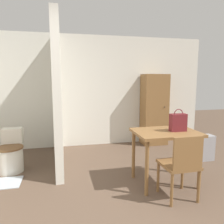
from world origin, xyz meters
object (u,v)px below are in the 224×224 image
toilet (11,155)px  dining_table (166,139)px  space_heater (206,147)px  wooden_chair (181,164)px  handbag (178,122)px  wooden_cabinet (154,110)px

toilet → dining_table: bearing=-23.3°
space_heater → wooden_chair: bearing=-135.9°
dining_table → toilet: (-2.31, 0.99, -0.40)m
toilet → handbag: 2.75m
handbag → wooden_cabinet: size_ratio=0.20×
toilet → handbag: bearing=-22.6°
wooden_chair → wooden_cabinet: 2.51m
toilet → wooden_cabinet: size_ratio=0.41×
toilet → handbag: (2.47, -1.03, 0.64)m
space_heater → wooden_cabinet: bearing=113.7°
dining_table → wooden_cabinet: 2.05m
toilet → wooden_cabinet: (2.97, 0.94, 0.55)m
toilet → wooden_chair: bearing=-32.4°
toilet → handbag: handbag is taller
dining_table → handbag: size_ratio=2.81×
dining_table → handbag: bearing=-12.5°
wooden_chair → handbag: 0.64m
handbag → space_heater: handbag is taller
wooden_cabinet → dining_table: bearing=-109.0°
handbag → space_heater: 1.44m
space_heater → toilet: bearing=175.4°
handbag → wooden_cabinet: bearing=75.7°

